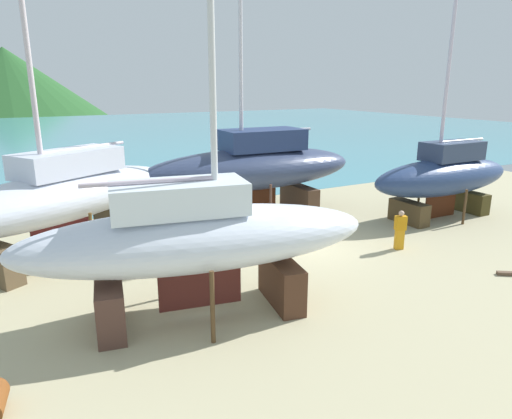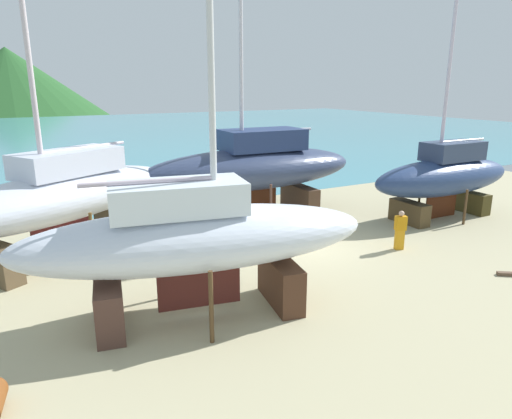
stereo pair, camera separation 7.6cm
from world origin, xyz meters
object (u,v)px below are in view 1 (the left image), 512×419
at_px(sailboat_far_slipway, 197,238).
at_px(worker, 400,229).
at_px(sailboat_large_starboard, 60,196).
at_px(sailboat_mid_port, 444,176).
at_px(sailboat_small_center, 253,167).

bearing_deg(sailboat_far_slipway, worker, 18.51).
bearing_deg(sailboat_large_starboard, worker, 123.99).
bearing_deg(sailboat_large_starboard, sailboat_mid_port, 138.92).
height_order(sailboat_mid_port, worker, sailboat_mid_port).
bearing_deg(worker, sailboat_mid_port, 135.99).
distance_m(sailboat_mid_port, sailboat_large_starboard, 17.18).
height_order(sailboat_mid_port, sailboat_far_slipway, sailboat_far_slipway).
bearing_deg(worker, sailboat_small_center, -136.82).
height_order(sailboat_mid_port, sailboat_large_starboard, sailboat_large_starboard).
bearing_deg(sailboat_far_slipway, sailboat_large_starboard, 121.95).
relative_size(sailboat_mid_port, sailboat_large_starboard, 0.70).
bearing_deg(worker, sailboat_far_slipway, -60.88).
distance_m(sailboat_far_slipway, sailboat_large_starboard, 7.39).
height_order(sailboat_far_slipway, worker, sailboat_far_slipway).
distance_m(sailboat_mid_port, sailboat_far_slipway, 14.65).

